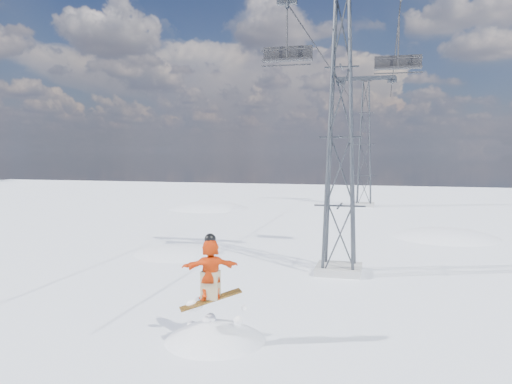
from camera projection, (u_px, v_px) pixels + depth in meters
ground at (279, 345)px, 12.76m from camera, size 120.00×120.00×0.00m
snow_terrain at (274, 357)px, 35.25m from camera, size 39.00×37.00×22.00m
lift_tower_near at (341, 138)px, 19.83m from camera, size 5.20×1.80×11.43m
lift_tower_far at (365, 145)px, 43.95m from camera, size 5.20×1.80×11.43m
haul_cables at (358, 54)px, 30.47m from camera, size 4.46×51.00×0.06m
lift_chair_near at (287, 55)px, 20.17m from camera, size 2.03×0.58×2.51m
lift_chair_mid at (398, 63)px, 22.04m from camera, size 2.04×0.59×2.53m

